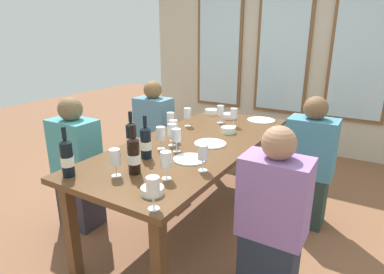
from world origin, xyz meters
TOP-DOWN VIEW (x-y plane):
  - ground_plane at (0.00, 0.00)m, footprint 12.00×12.00m
  - back_wall_with_windows at (0.00, 2.37)m, footprint 4.10×0.10m
  - dining_table at (0.00, 0.00)m, footprint 0.90×2.14m
  - white_plate_0 at (0.14, 0.01)m, footprint 0.25×0.25m
  - white_plate_1 at (0.24, 0.92)m, footprint 0.28×0.28m
  - white_plate_2 at (0.17, -0.35)m, footprint 0.23×0.23m
  - wine_bottle_0 at (-0.24, -0.47)m, footprint 0.08×0.08m
  - wine_bottle_1 at (-0.01, -0.72)m, footprint 0.08×0.08m
  - wine_bottle_2 at (-0.33, -0.96)m, footprint 0.08×0.08m
  - wine_bottle_3 at (-0.11, -0.48)m, footprint 0.08×0.08m
  - tasting_bowl_0 at (-0.08, 0.83)m, footprint 0.15×0.15m
  - tasting_bowl_1 at (0.13, 0.36)m, footprint 0.13×0.13m
  - tasting_bowl_2 at (0.26, -0.88)m, footprint 0.13×0.13m
  - tasting_bowl_3 at (-0.31, 0.90)m, footprint 0.14×0.14m
  - wine_glass_0 at (-0.16, -0.07)m, footprint 0.07×0.07m
  - wine_glass_1 at (-0.13, -0.28)m, footprint 0.07×0.07m
  - wine_glass_2 at (0.09, 0.58)m, footprint 0.07×0.07m
  - wine_glass_3 at (0.21, -0.69)m, footprint 0.07×0.07m
  - wine_glass_4 at (-0.33, 0.14)m, footprint 0.07×0.07m
  - wine_glass_5 at (0.34, -0.47)m, footprint 0.07×0.07m
  - wine_glass_6 at (-0.08, 0.63)m, footprint 0.07×0.07m
  - wine_glass_7 at (-0.29, 0.37)m, footprint 0.07×0.07m
  - wine_glass_8 at (-0.10, -0.17)m, footprint 0.07×0.07m
  - wine_glass_9 at (0.36, -1.01)m, footprint 0.07×0.07m
  - wine_glass_10 at (0.00, -0.26)m, footprint 0.07×0.07m
  - wine_glass_11 at (-0.08, -0.81)m, footprint 0.07×0.07m
  - seated_person_0 at (-0.81, -0.52)m, footprint 0.38×0.24m
  - seated_person_1 at (0.81, -0.49)m, footprint 0.38×0.24m
  - seated_person_2 at (-0.81, 0.52)m, footprint 0.38×0.24m
  - seated_person_3 at (0.81, 0.50)m, footprint 0.38×0.24m

SIDE VIEW (x-z plane):
  - ground_plane at x=0.00m, z-range 0.00..0.00m
  - seated_person_0 at x=-0.81m, z-range -0.03..1.08m
  - seated_person_1 at x=0.81m, z-range -0.03..1.08m
  - seated_person_2 at x=-0.81m, z-range -0.03..1.08m
  - seated_person_3 at x=0.81m, z-range -0.03..1.08m
  - dining_table at x=0.00m, z-range 0.29..1.03m
  - white_plate_0 at x=0.14m, z-range 0.74..0.75m
  - white_plate_1 at x=0.24m, z-range 0.74..0.75m
  - white_plate_2 at x=0.17m, z-range 0.74..0.75m
  - tasting_bowl_2 at x=0.26m, z-range 0.74..0.78m
  - tasting_bowl_0 at x=-0.08m, z-range 0.74..0.79m
  - tasting_bowl_3 at x=-0.31m, z-range 0.74..0.79m
  - tasting_bowl_1 at x=0.13m, z-range 0.74..0.79m
  - wine_bottle_3 at x=-0.11m, z-range 0.70..1.01m
  - wine_glass_4 at x=-0.33m, z-range 0.77..0.94m
  - wine_glass_7 at x=-0.29m, z-range 0.77..0.94m
  - wine_glass_2 at x=0.09m, z-range 0.77..0.94m
  - wine_glass_11 at x=-0.08m, z-range 0.77..0.94m
  - wine_bottle_2 at x=-0.33m, z-range 0.70..1.02m
  - wine_bottle_1 at x=-0.01m, z-range 0.70..1.02m
  - wine_bottle_0 at x=-0.24m, z-range 0.70..1.02m
  - wine_glass_0 at x=-0.16m, z-range 0.77..0.95m
  - wine_glass_1 at x=-0.13m, z-range 0.77..0.95m
  - wine_glass_3 at x=0.21m, z-range 0.77..0.95m
  - wine_glass_5 at x=0.34m, z-range 0.77..0.95m
  - wine_glass_6 at x=-0.08m, z-range 0.77..0.95m
  - wine_glass_8 at x=-0.10m, z-range 0.77..0.95m
  - wine_glass_9 at x=0.36m, z-range 0.77..0.95m
  - wine_glass_10 at x=0.00m, z-range 0.77..0.95m
  - back_wall_with_windows at x=0.00m, z-range 0.00..2.90m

